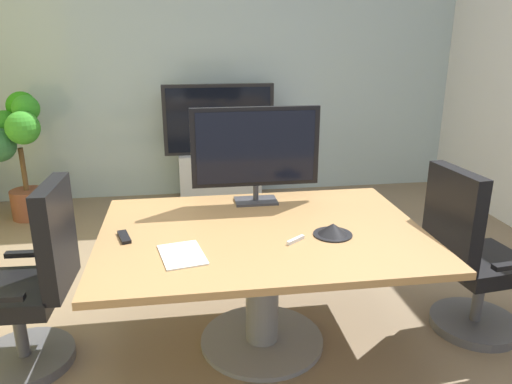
# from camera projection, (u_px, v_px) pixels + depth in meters

# --- Properties ---
(ground_plane) EXTENTS (6.97, 6.97, 0.00)m
(ground_plane) POSITION_uv_depth(u_px,v_px,m) (253.00, 332.00, 3.17)
(ground_plane) COLOR #7A664C
(wall_back_glass_partition) EXTENTS (5.66, 0.10, 2.98)m
(wall_back_glass_partition) POSITION_uv_depth(u_px,v_px,m) (215.00, 64.00, 5.50)
(wall_back_glass_partition) COLOR #9EB2B7
(wall_back_glass_partition) RESTS_ON ground
(conference_table) EXTENTS (1.85, 1.34, 0.76)m
(conference_table) POSITION_uv_depth(u_px,v_px,m) (262.00, 258.00, 2.89)
(conference_table) COLOR olive
(conference_table) RESTS_ON ground
(office_chair_left) EXTENTS (0.60, 0.58, 1.09)m
(office_chair_left) POSITION_uv_depth(u_px,v_px,m) (32.00, 293.00, 2.74)
(office_chair_left) COLOR #4C4C51
(office_chair_left) RESTS_ON ground
(office_chair_right) EXTENTS (0.62, 0.60, 1.09)m
(office_chair_right) POSITION_uv_depth(u_px,v_px,m) (470.00, 266.00, 3.05)
(office_chair_right) COLOR #4C4C51
(office_chair_right) RESTS_ON ground
(tv_monitor) EXTENTS (0.84, 0.18, 0.64)m
(tv_monitor) POSITION_uv_depth(u_px,v_px,m) (256.00, 150.00, 3.19)
(tv_monitor) COLOR #333338
(tv_monitor) RESTS_ON conference_table
(wall_display_unit) EXTENTS (1.20, 0.36, 1.31)m
(wall_display_unit) POSITION_uv_depth(u_px,v_px,m) (220.00, 163.00, 5.50)
(wall_display_unit) COLOR #B7BABC
(wall_display_unit) RESTS_ON ground
(potted_plant) EXTENTS (0.57, 0.72, 1.27)m
(potted_plant) POSITION_uv_depth(u_px,v_px,m) (17.00, 142.00, 4.82)
(potted_plant) COLOR brown
(potted_plant) RESTS_ON ground
(conference_phone) EXTENTS (0.22, 0.22, 0.07)m
(conference_phone) POSITION_uv_depth(u_px,v_px,m) (333.00, 230.00, 2.75)
(conference_phone) COLOR black
(conference_phone) RESTS_ON conference_table
(remote_control) EXTENTS (0.09, 0.18, 0.02)m
(remote_control) POSITION_uv_depth(u_px,v_px,m) (124.00, 237.00, 2.72)
(remote_control) COLOR black
(remote_control) RESTS_ON conference_table
(whiteboard_marker) EXTENTS (0.11, 0.10, 0.02)m
(whiteboard_marker) POSITION_uv_depth(u_px,v_px,m) (296.00, 240.00, 2.67)
(whiteboard_marker) COLOR silver
(whiteboard_marker) RESTS_ON conference_table
(paper_notepad) EXTENTS (0.26, 0.34, 0.01)m
(paper_notepad) POSITION_uv_depth(u_px,v_px,m) (182.00, 255.00, 2.51)
(paper_notepad) COLOR white
(paper_notepad) RESTS_ON conference_table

